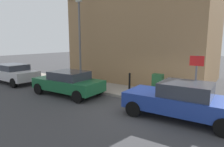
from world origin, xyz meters
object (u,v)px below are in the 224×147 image
(car_green, at_px, (68,82))
(car_blue, at_px, (181,100))
(car_silver, at_px, (13,73))
(lamppost, at_px, (80,38))
(bollard_near_cabinet, at_px, (130,81))
(street_sign, at_px, (196,73))
(utility_cabinet, at_px, (158,85))

(car_green, bearing_deg, car_blue, 178.82)
(car_silver, bearing_deg, lamppost, -150.56)
(car_green, bearing_deg, lamppost, -62.71)
(car_blue, bearing_deg, bollard_near_cabinet, -34.41)
(car_blue, bearing_deg, street_sign, -99.09)
(bollard_near_cabinet, bearing_deg, utility_cabinet, -93.17)
(lamppost, bearing_deg, car_silver, 118.08)
(car_blue, distance_m, lamppost, 8.45)
(car_silver, xyz_separation_m, bollard_near_cabinet, (2.44, -8.56, -0.04))
(utility_cabinet, xyz_separation_m, lamppost, (0.10, 5.79, 2.62))
(car_blue, distance_m, car_green, 6.31)
(car_silver, bearing_deg, utility_cabinet, -165.91)
(bollard_near_cabinet, relative_size, street_sign, 0.45)
(car_blue, relative_size, street_sign, 1.89)
(bollard_near_cabinet, height_order, street_sign, street_sign)
(bollard_near_cabinet, distance_m, lamppost, 4.76)
(utility_cabinet, bearing_deg, car_blue, -141.02)
(car_silver, relative_size, street_sign, 1.94)
(car_blue, height_order, car_green, car_blue)
(utility_cabinet, bearing_deg, car_green, 118.36)
(car_silver, height_order, lamppost, lamppost)
(car_green, distance_m, bollard_near_cabinet, 3.61)
(street_sign, distance_m, lamppost, 8.11)
(car_silver, relative_size, lamppost, 0.78)
(lamppost, bearing_deg, utility_cabinet, -90.96)
(lamppost, bearing_deg, bollard_near_cabinet, -89.96)
(bollard_near_cabinet, height_order, lamppost, lamppost)
(car_silver, height_order, bollard_near_cabinet, car_silver)
(car_blue, bearing_deg, car_silver, -0.98)
(utility_cabinet, xyz_separation_m, street_sign, (-0.90, -2.09, 0.98))
(car_green, xyz_separation_m, bollard_near_cabinet, (2.49, -2.62, -0.02))
(bollard_near_cabinet, xyz_separation_m, street_sign, (-1.00, -3.90, 0.96))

